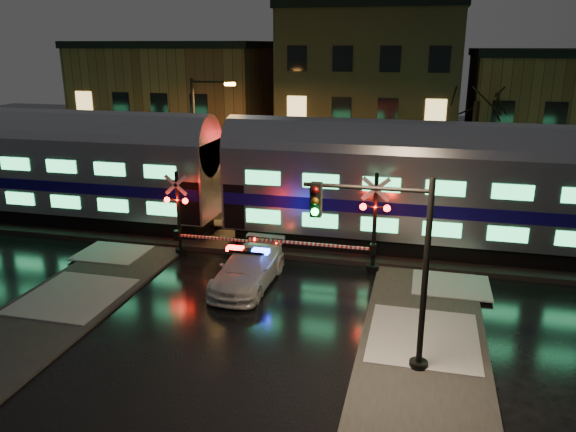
# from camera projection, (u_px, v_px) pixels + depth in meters

# --- Properties ---
(ground) EXTENTS (120.00, 120.00, 0.00)m
(ground) POSITION_uv_depth(u_px,v_px,m) (259.00, 285.00, 22.64)
(ground) COLOR black
(ground) RESTS_ON ground
(ballast) EXTENTS (90.00, 4.20, 0.24)m
(ballast) POSITION_uv_depth(u_px,v_px,m) (289.00, 241.00, 27.25)
(ballast) COLOR black
(ballast) RESTS_ON ground
(sidewalk_left) EXTENTS (4.00, 20.00, 0.12)m
(sidewalk_left) POSITION_uv_depth(u_px,v_px,m) (19.00, 336.00, 18.55)
(sidewalk_left) COLOR #2D2D2D
(sidewalk_left) RESTS_ON ground
(sidewalk_right) EXTENTS (4.00, 20.00, 0.12)m
(sidewalk_right) POSITION_uv_depth(u_px,v_px,m) (422.00, 392.00, 15.57)
(sidewalk_right) COLOR #2D2D2D
(sidewalk_right) RESTS_ON ground
(building_left) EXTENTS (14.00, 10.00, 9.00)m
(building_left) POSITION_uv_depth(u_px,v_px,m) (181.00, 107.00, 44.72)
(building_left) COLOR brown
(building_left) RESTS_ON ground
(building_mid) EXTENTS (12.00, 11.00, 11.50)m
(building_mid) POSITION_uv_depth(u_px,v_px,m) (372.00, 94.00, 41.38)
(building_mid) COLOR brown
(building_mid) RESTS_ON ground
(building_right) EXTENTS (12.00, 10.00, 8.50)m
(building_right) POSITION_uv_depth(u_px,v_px,m) (561.00, 121.00, 38.38)
(building_right) COLOR brown
(building_right) RESTS_ON ground
(train) EXTENTS (51.00, 3.12, 5.92)m
(train) POSITION_uv_depth(u_px,v_px,m) (222.00, 172.00, 27.05)
(train) COLOR black
(train) RESTS_ON ballast
(police_car) EXTENTS (2.15, 4.99, 1.60)m
(police_car) POSITION_uv_depth(u_px,v_px,m) (248.00, 268.00, 22.39)
(police_car) COLOR silver
(police_car) RESTS_ON ground
(crossing_signal_right) EXTENTS (6.11, 0.67, 4.33)m
(crossing_signal_right) POSITION_uv_depth(u_px,v_px,m) (366.00, 232.00, 23.36)
(crossing_signal_right) COLOR black
(crossing_signal_right) RESTS_ON ground
(crossing_signal_left) EXTENTS (5.52, 0.64, 3.91)m
(crossing_signal_left) POSITION_uv_depth(u_px,v_px,m) (186.00, 222.00, 25.25)
(crossing_signal_left) COLOR black
(crossing_signal_left) RESTS_ON ground
(traffic_light) EXTENTS (3.81, 0.69, 5.89)m
(traffic_light) POSITION_uv_depth(u_px,v_px,m) (392.00, 270.00, 15.98)
(traffic_light) COLOR black
(traffic_light) RESTS_ON ground
(streetlight) EXTENTS (2.52, 0.26, 7.55)m
(streetlight) POSITION_uv_depth(u_px,v_px,m) (199.00, 137.00, 31.12)
(streetlight) COLOR black
(streetlight) RESTS_ON ground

